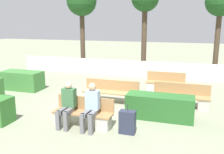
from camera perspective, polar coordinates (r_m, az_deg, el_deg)
The scene contains 14 objects.
ground_plane at distance 9.32m, azimuth -0.86°, elevation -6.05°, with size 60.00×60.00×0.00m, color gray.
perimeter_wall at distance 13.88m, azimuth 5.68°, elevation 1.87°, with size 14.17×0.30×0.86m.
bench_front at distance 7.34m, azimuth -6.65°, elevation -8.75°, with size 1.76×0.49×0.83m.
bench_left_side at distance 9.16m, azimuth 15.48°, elevation -4.74°, with size 1.97×0.48×0.83m.
bench_right_side at distance 9.35m, azimuth -0.34°, elevation -3.91°, with size 2.09×0.48×0.83m.
bench_back at distance 11.05m, azimuth 12.07°, elevation -1.72°, with size 1.65×0.49×0.83m.
person_seated_man at distance 6.97m, azimuth -4.81°, elevation -6.29°, with size 0.38×0.63×1.32m.
person_seated_woman at distance 7.27m, azimuth -10.20°, elevation -5.70°, with size 0.38×0.63×1.31m.
hedge_block_near_left at distance 11.85m, azimuth -19.84°, elevation -0.73°, with size 1.81×0.86×0.82m.
hedge_block_far_left at distance 7.96m, azimuth 10.85°, elevation -6.70°, with size 2.07×0.70×0.75m.
suitcase at distance 6.83m, azimuth 3.54°, elevation -10.25°, with size 0.43×0.25×0.84m.
tree_leftmost at distance 16.07m, azimuth -6.94°, elevation 16.50°, with size 1.85×1.85×5.16m.
tree_center_left at distance 15.45m, azimuth 7.57°, elevation 16.84°, with size 1.64×1.64×5.19m.
tree_center_right at distance 14.66m, azimuth 23.53°, elevation 15.05°, with size 1.57×1.57×4.81m.
Camera 1 is at (2.82, -8.38, 2.95)m, focal length 40.00 mm.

